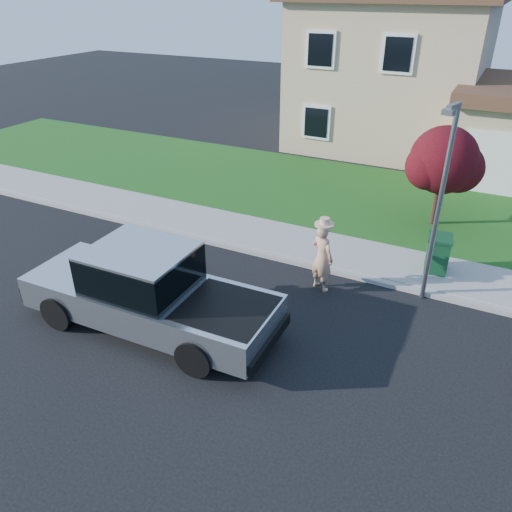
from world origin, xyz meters
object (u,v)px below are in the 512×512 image
at_px(woman, 322,256).
at_px(ornamental_tree, 444,163).
at_px(trash_bin, 438,253).
at_px(street_lamp, 440,196).
at_px(pickup_truck, 148,292).

bearing_deg(woman, ornamental_tree, -87.20).
height_order(ornamental_tree, trash_bin, ornamental_tree).
bearing_deg(street_lamp, trash_bin, 100.89).
relative_size(pickup_truck, street_lamp, 1.25).
bearing_deg(ornamental_tree, street_lamp, -84.25).
xyz_separation_m(pickup_truck, ornamental_tree, (4.95, 8.57, 1.21)).
bearing_deg(trash_bin, woman, -149.08).
distance_m(pickup_truck, trash_bin, 7.68).
relative_size(woman, trash_bin, 1.98).
bearing_deg(trash_bin, street_lamp, -101.66).
height_order(pickup_truck, trash_bin, pickup_truck).
height_order(pickup_truck, ornamental_tree, ornamental_tree).
xyz_separation_m(pickup_truck, trash_bin, (5.50, 5.35, -0.26)).
bearing_deg(ornamental_tree, woman, -110.84).
bearing_deg(woman, street_lamp, -140.57).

